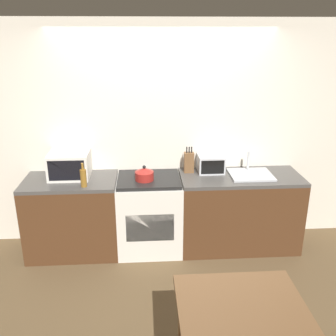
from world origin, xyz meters
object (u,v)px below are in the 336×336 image
(toaster_oven, at_px, (211,164))
(bottle, at_px, (83,178))
(kettle, at_px, (144,174))
(dining_table, at_px, (242,323))
(microwave, at_px, (69,165))
(stove_range, at_px, (149,214))

(toaster_oven, bearing_deg, bottle, -165.91)
(kettle, xyz_separation_m, dining_table, (0.62, -1.97, -0.30))
(microwave, distance_m, bottle, 0.36)
(dining_table, bearing_deg, bottle, 124.67)
(kettle, height_order, microwave, microwave)
(kettle, height_order, dining_table, kettle)
(kettle, relative_size, microwave, 0.47)
(dining_table, bearing_deg, kettle, 107.38)
(bottle, distance_m, dining_table, 2.24)
(microwave, bearing_deg, dining_table, -55.55)
(microwave, relative_size, bottle, 1.69)
(kettle, bearing_deg, stove_range, 47.85)
(stove_range, height_order, bottle, bottle)
(kettle, distance_m, toaster_oven, 0.80)
(bottle, height_order, toaster_oven, bottle)
(bottle, bearing_deg, microwave, 123.10)
(bottle, relative_size, dining_table, 0.31)
(stove_range, relative_size, microwave, 2.03)
(stove_range, relative_size, dining_table, 1.07)
(bottle, xyz_separation_m, toaster_oven, (1.42, 0.36, -0.00))
(bottle, height_order, dining_table, bottle)
(stove_range, relative_size, kettle, 4.33)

